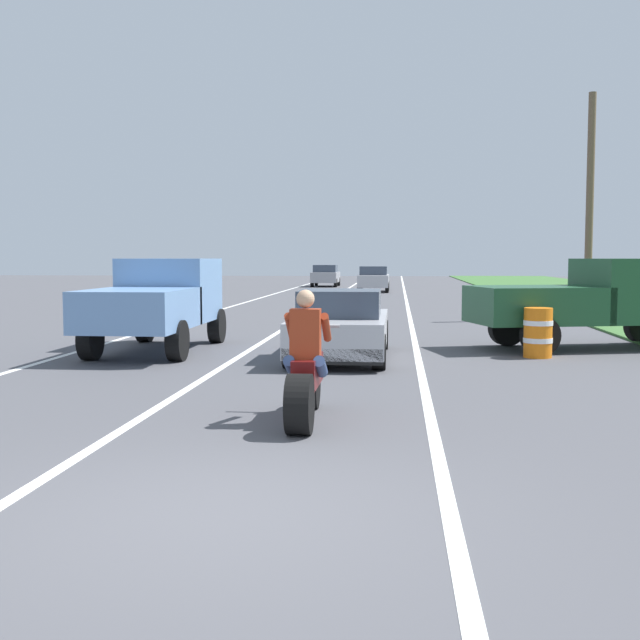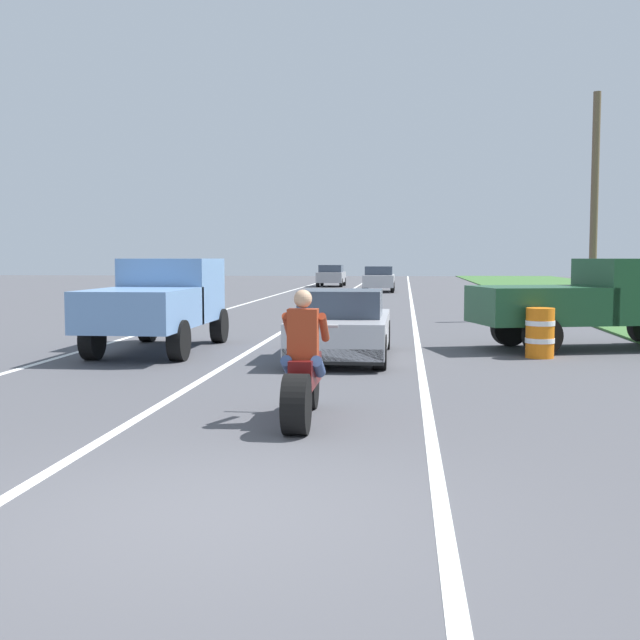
% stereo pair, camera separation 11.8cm
% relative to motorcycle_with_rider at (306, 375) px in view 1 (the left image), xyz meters
% --- Properties ---
extents(ground_plane, '(160.00, 160.00, 0.00)m').
position_rel_motorcycle_with_rider_xyz_m(ground_plane, '(-0.29, -3.41, -0.59)').
color(ground_plane, '#4C4C51').
extents(lane_stripe_left_solid, '(0.14, 120.00, 0.01)m').
position_rel_motorcycle_with_rider_xyz_m(lane_stripe_left_solid, '(-5.69, 16.59, -0.59)').
color(lane_stripe_left_solid, white).
rests_on(lane_stripe_left_solid, ground).
extents(lane_stripe_right_solid, '(0.14, 120.00, 0.01)m').
position_rel_motorcycle_with_rider_xyz_m(lane_stripe_right_solid, '(1.51, 16.59, -0.59)').
color(lane_stripe_right_solid, white).
rests_on(lane_stripe_right_solid, ground).
extents(lane_stripe_centre_dashed, '(0.14, 120.00, 0.01)m').
position_rel_motorcycle_with_rider_xyz_m(lane_stripe_centre_dashed, '(-2.09, 16.59, -0.59)').
color(lane_stripe_centre_dashed, white).
rests_on(lane_stripe_centre_dashed, ground).
extents(motorcycle_with_rider, '(0.70, 2.21, 1.62)m').
position_rel_motorcycle_with_rider_xyz_m(motorcycle_with_rider, '(0.00, 0.00, 0.00)').
color(motorcycle_with_rider, black).
rests_on(motorcycle_with_rider, ground).
extents(sports_car_silver, '(1.84, 4.30, 1.37)m').
position_rel_motorcycle_with_rider_xyz_m(sports_car_silver, '(-0.02, 6.20, 0.04)').
color(sports_car_silver, '#B7B7BC').
rests_on(sports_car_silver, ground).
extents(pickup_truck_left_lane_light_blue, '(2.02, 4.80, 1.98)m').
position_rel_motorcycle_with_rider_xyz_m(pickup_truck_left_lane_light_blue, '(-4.01, 7.08, 0.51)').
color(pickup_truck_left_lane_light_blue, '#6B93C6').
rests_on(pickup_truck_left_lane_light_blue, ground).
extents(pickup_truck_right_shoulder_dark_green, '(5.14, 3.14, 1.98)m').
position_rel_motorcycle_with_rider_xyz_m(pickup_truck_right_shoulder_dark_green, '(5.36, 8.42, 0.51)').
color(pickup_truck_right_shoulder_dark_green, '#1E4C2D').
rests_on(pickup_truck_right_shoulder_dark_green, ground).
extents(utility_pole_roadside, '(0.24, 0.24, 7.23)m').
position_rel_motorcycle_with_rider_xyz_m(utility_pole_roadside, '(7.20, 16.77, 3.02)').
color(utility_pole_roadside, brown).
rests_on(utility_pole_roadside, ground).
extents(construction_barrel_nearest, '(0.58, 0.58, 1.00)m').
position_rel_motorcycle_with_rider_xyz_m(construction_barrel_nearest, '(3.91, 6.73, -0.09)').
color(construction_barrel_nearest, orange).
rests_on(construction_barrel_nearest, ground).
extents(distant_car_far_ahead, '(1.80, 4.00, 1.50)m').
position_rel_motorcycle_with_rider_xyz_m(distant_car_far_ahead, '(-0.30, 36.96, 0.18)').
color(distant_car_far_ahead, '#B2B2B7').
rests_on(distant_car_far_ahead, ground).
extents(distant_car_further_ahead, '(1.80, 4.00, 1.50)m').
position_rel_motorcycle_with_rider_xyz_m(distant_car_further_ahead, '(-3.89, 45.29, 0.18)').
color(distant_car_further_ahead, '#99999E').
rests_on(distant_car_further_ahead, ground).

